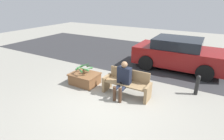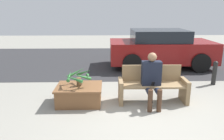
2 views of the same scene
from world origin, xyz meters
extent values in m
plane|color=gray|center=(0.00, 0.00, 0.00)|extent=(30.00, 30.00, 0.00)
cube|color=#2D2D30|center=(0.00, 5.32, 0.00)|extent=(20.00, 6.00, 0.01)
cube|color=#8C704C|center=(-0.48, 0.81, 0.27)|extent=(0.09, 0.52, 0.54)
cube|color=#8C704C|center=(1.01, 0.81, 0.27)|extent=(0.09, 0.52, 0.54)
cube|color=#8C704C|center=(0.27, 0.81, 0.42)|extent=(1.40, 0.48, 0.04)
cube|color=#8C704C|center=(0.27, 1.05, 0.64)|extent=(1.40, 0.04, 0.39)
cube|color=black|center=(0.21, 0.77, 0.71)|extent=(0.43, 0.22, 0.55)
sphere|color=#8C6647|center=(0.21, 0.75, 1.09)|extent=(0.20, 0.20, 0.20)
cylinder|color=black|center=(0.11, 0.53, 0.39)|extent=(0.11, 0.48, 0.11)
cylinder|color=black|center=(0.30, 0.53, 0.39)|extent=(0.11, 0.48, 0.11)
cylinder|color=#472D1E|center=(0.11, 0.29, 0.24)|extent=(0.10, 0.10, 0.49)
cylinder|color=#472D1E|center=(0.30, 0.29, 0.24)|extent=(0.10, 0.10, 0.49)
cube|color=black|center=(0.21, 0.54, 0.54)|extent=(0.07, 0.09, 0.12)
cube|color=brown|center=(-1.43, 0.78, 0.21)|extent=(0.98, 0.75, 0.42)
cube|color=brown|center=(-1.43, 0.78, 0.40)|extent=(1.03, 0.80, 0.04)
cylinder|color=brown|center=(-1.43, 0.78, 0.52)|extent=(0.10, 0.10, 0.19)
cone|color=#2D6B33|center=(-1.23, 0.80, 0.66)|extent=(0.13, 0.44, 0.16)
cone|color=#2D6B33|center=(-1.33, 0.94, 0.69)|extent=(0.39, 0.29, 0.23)
cone|color=#2D6B33|center=(-1.51, 0.96, 0.69)|extent=(0.42, 0.24, 0.23)
cone|color=#2D6B33|center=(-1.64, 0.77, 0.65)|extent=(0.08, 0.43, 0.16)
cone|color=#2D6B33|center=(-1.52, 0.58, 0.65)|extent=(0.43, 0.24, 0.15)
cone|color=#2D6B33|center=(-1.33, 0.61, 0.69)|extent=(0.40, 0.28, 0.23)
cube|color=maroon|center=(1.25, 4.17, 0.60)|extent=(3.81, 1.80, 0.76)
cube|color=black|center=(1.15, 4.17, 1.18)|extent=(1.98, 1.66, 0.42)
cylinder|color=black|center=(2.43, 3.27, 0.33)|extent=(0.67, 0.18, 0.67)
cylinder|color=black|center=(2.43, 5.07, 0.33)|extent=(0.67, 0.18, 0.67)
cylinder|color=black|center=(0.07, 3.27, 0.33)|extent=(0.67, 0.18, 0.67)
cylinder|color=black|center=(0.07, 5.07, 0.33)|extent=(0.67, 0.18, 0.67)
cylinder|color=black|center=(2.29, 1.99, 0.30)|extent=(0.12, 0.12, 0.59)
sphere|color=black|center=(2.29, 1.99, 0.63)|extent=(0.14, 0.14, 0.14)
camera|label=1|loc=(2.40, -3.87, 2.98)|focal=28.00mm
camera|label=2|loc=(-0.80, -3.93, 2.08)|focal=35.00mm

